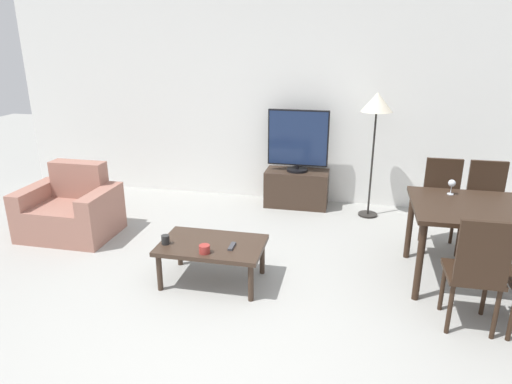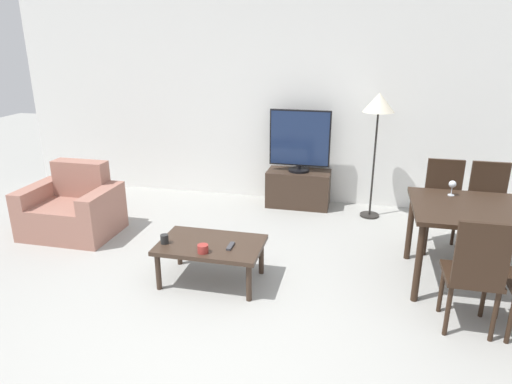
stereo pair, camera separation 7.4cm
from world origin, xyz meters
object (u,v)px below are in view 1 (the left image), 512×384
at_px(armchair, 71,211).
at_px(remote_primary, 232,246).
at_px(floor_lamp, 377,108).
at_px(coffee_table, 212,248).
at_px(dining_table, 485,216).
at_px(cup_colored_far, 165,240).
at_px(dining_chair_far, 486,203).
at_px(dining_chair_far_left, 442,200).
at_px(tv, 298,141).
at_px(wine_glass_left, 452,184).
at_px(tv_stand, 297,188).
at_px(dining_chair_near, 477,269).
at_px(cup_white_near, 204,249).

xyz_separation_m(armchair, remote_primary, (2.11, -0.75, 0.12)).
relative_size(armchair, floor_lamp, 0.65).
relative_size(coffee_table, dining_table, 0.76).
height_order(armchair, cup_colored_far, armchair).
xyz_separation_m(dining_chair_far, dining_chair_far_left, (-0.44, 0.00, 0.00)).
xyz_separation_m(dining_chair_far_left, remote_primary, (-1.96, -1.31, -0.13)).
relative_size(tv, wine_glass_left, 5.54).
bearing_deg(dining_chair_far, tv_stand, 156.56).
height_order(dining_chair_far, dining_chair_far_left, same).
relative_size(armchair, dining_chair_far, 1.05).
bearing_deg(armchair, dining_chair_far, 7.13).
relative_size(dining_chair_near, floor_lamp, 0.61).
xyz_separation_m(coffee_table, cup_colored_far, (-0.41, -0.10, 0.09)).
xyz_separation_m(tv, dining_chair_far_left, (1.66, -0.91, -0.37)).
bearing_deg(dining_table, floor_lamp, 121.68).
bearing_deg(armchair, cup_white_near, -25.37).
height_order(tv_stand, tv, tv).
bearing_deg(wine_glass_left, dining_table, -48.73).
bearing_deg(tv_stand, wine_glass_left, -40.75).
height_order(tv_stand, dining_table, dining_table).
bearing_deg(coffee_table, wine_glass_left, 19.85).
height_order(tv, cup_colored_far, tv).
distance_m(tv_stand, cup_colored_far, 2.46).
distance_m(floor_lamp, cup_colored_far, 2.96).
bearing_deg(cup_white_near, coffee_table, 89.20).
relative_size(armchair, dining_table, 0.80).
height_order(dining_chair_far, cup_white_near, dining_chair_far).
xyz_separation_m(dining_chair_near, cup_white_near, (-2.17, 0.09, -0.10)).
xyz_separation_m(dining_chair_far, cup_white_near, (-2.60, -1.47, -0.10)).
height_order(dining_table, wine_glass_left, wine_glass_left).
relative_size(armchair, cup_white_near, 10.49).
bearing_deg(dining_chair_far_left, tv_stand, 151.30).
bearing_deg(cup_white_near, wine_glass_left, 24.46).
distance_m(tv_stand, wine_glass_left, 2.24).
bearing_deg(armchair, dining_chair_far_left, 7.89).
height_order(armchair, tv_stand, armchair).
height_order(coffee_table, remote_primary, remote_primary).
distance_m(dining_table, wine_glass_left, 0.42).
height_order(tv_stand, remote_primary, tv_stand).
bearing_deg(tv_stand, armchair, -148.52).
bearing_deg(dining_chair_far_left, wine_glass_left, -93.57).
xyz_separation_m(tv, remote_primary, (-0.30, -2.22, -0.49)).
bearing_deg(tv_stand, dining_chair_far, -23.44).
xyz_separation_m(dining_chair_near, floor_lamp, (-0.72, 2.30, 0.84)).
distance_m(dining_chair_near, dining_chair_far_left, 1.56).
bearing_deg(coffee_table, dining_table, 11.53).
bearing_deg(coffee_table, dining_chair_far, 25.95).
distance_m(floor_lamp, cup_white_near, 2.80).
relative_size(tv, cup_colored_far, 9.62).
xyz_separation_m(dining_table, cup_colored_far, (-2.79, -0.59, -0.24)).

